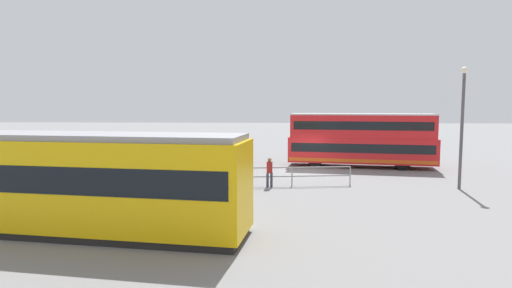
{
  "coord_description": "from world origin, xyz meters",
  "views": [
    {
      "loc": [
        1.77,
        27.77,
        4.46
      ],
      "look_at": [
        3.21,
        3.92,
        2.24
      ],
      "focal_mm": 28.77,
      "sensor_mm": 36.0,
      "label": 1
    }
  ],
  "objects_px": {
    "double_decker_bus": "(361,140)",
    "info_sign": "(224,158)",
    "street_lamp": "(462,118)",
    "pedestrian_near_railing": "(270,170)",
    "tram_yellow": "(66,181)"
  },
  "relations": [
    {
      "from": "tram_yellow",
      "to": "info_sign",
      "type": "bearing_deg",
      "value": -117.0
    },
    {
      "from": "tram_yellow",
      "to": "info_sign",
      "type": "height_order",
      "value": "tram_yellow"
    },
    {
      "from": "tram_yellow",
      "to": "pedestrian_near_railing",
      "type": "bearing_deg",
      "value": -129.64
    },
    {
      "from": "tram_yellow",
      "to": "pedestrian_near_railing",
      "type": "xyz_separation_m",
      "value": [
        -6.95,
        -8.39,
        -0.88
      ]
    },
    {
      "from": "pedestrian_near_railing",
      "to": "info_sign",
      "type": "xyz_separation_m",
      "value": [
        2.53,
        -0.29,
        0.63
      ]
    },
    {
      "from": "pedestrian_near_railing",
      "to": "info_sign",
      "type": "distance_m",
      "value": 2.62
    },
    {
      "from": "pedestrian_near_railing",
      "to": "info_sign",
      "type": "bearing_deg",
      "value": -6.49
    },
    {
      "from": "double_decker_bus",
      "to": "street_lamp",
      "type": "distance_m",
      "value": 8.89
    },
    {
      "from": "double_decker_bus",
      "to": "pedestrian_near_railing",
      "type": "height_order",
      "value": "double_decker_bus"
    },
    {
      "from": "double_decker_bus",
      "to": "tram_yellow",
      "type": "bearing_deg",
      "value": 50.76
    },
    {
      "from": "double_decker_bus",
      "to": "pedestrian_near_railing",
      "type": "relative_size",
      "value": 6.48
    },
    {
      "from": "double_decker_bus",
      "to": "info_sign",
      "type": "height_order",
      "value": "double_decker_bus"
    },
    {
      "from": "pedestrian_near_railing",
      "to": "street_lamp",
      "type": "relative_size",
      "value": 0.25
    },
    {
      "from": "info_sign",
      "to": "street_lamp",
      "type": "distance_m",
      "value": 12.94
    },
    {
      "from": "tram_yellow",
      "to": "street_lamp",
      "type": "relative_size",
      "value": 2.02
    }
  ]
}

